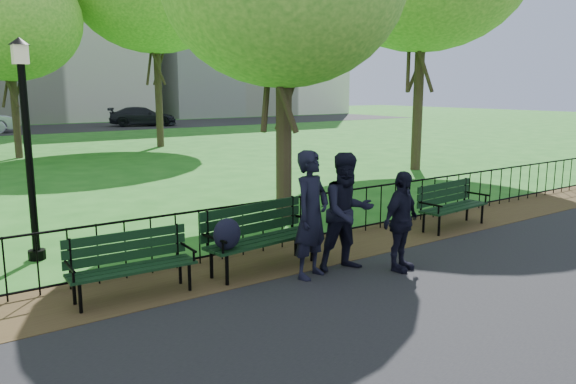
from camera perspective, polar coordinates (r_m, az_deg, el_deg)
ground at (r=8.32m, az=6.27°, el=-9.08°), size 120.00×120.00×0.00m
dirt_strip at (r=9.42m, az=0.16°, el=-6.54°), size 60.00×1.60×0.01m
iron_fence at (r=9.69m, az=-1.57°, el=-3.09°), size 24.06×0.06×1.00m
park_bench_main at (r=8.43m, az=-4.17°, el=-3.99°), size 1.99×0.81×1.10m
park_bench_left_a at (r=7.85m, az=-15.75°, el=-6.44°), size 1.70×0.60×0.95m
park_bench_right_a at (r=11.68m, az=16.15°, el=-0.80°), size 1.79×0.69×0.99m
lamppost at (r=9.84m, az=-24.95°, el=4.61°), size 0.32×0.32×3.55m
tree_far_c at (r=25.01m, az=-26.63°, el=15.41°), size 5.54×5.54×7.73m
person_left at (r=8.22m, az=2.41°, el=-2.31°), size 0.80×0.66×1.89m
person_mid at (r=8.59m, az=6.05°, el=-2.03°), size 0.96×0.63×1.82m
person_right at (r=8.72m, az=11.42°, el=-2.93°), size 0.97×0.58×1.54m
sedan_dark at (r=42.58m, az=-14.55°, el=7.44°), size 5.12×3.65×1.38m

